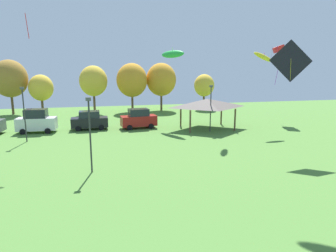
# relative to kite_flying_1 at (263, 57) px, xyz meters

# --- Properties ---
(kite_flying_1) EXTENTS (2.42, 0.96, 1.45)m
(kite_flying_1) POSITION_rel_kite_flying_1_xyz_m (0.00, 0.00, 0.00)
(kite_flying_1) COLOR yellow
(kite_flying_3) EXTENTS (1.82, 1.71, 5.32)m
(kite_flying_3) POSITION_rel_kite_flying_1_xyz_m (5.40, 5.49, 0.52)
(kite_flying_3) COLOR red
(kite_flying_5) EXTENTS (2.32, 1.93, 3.11)m
(kite_flying_5) POSITION_rel_kite_flying_1_xyz_m (-23.86, -4.43, 4.03)
(kite_flying_5) COLOR #E54C93
(kite_flying_9) EXTENTS (2.60, 3.97, 1.29)m
(kite_flying_9) POSITION_rel_kite_flying_1_xyz_m (-9.33, 4.81, 0.41)
(kite_flying_9) COLOR green
(kite_flying_11) EXTENTS (3.44, 0.98, 3.49)m
(kite_flying_11) POSITION_rel_kite_flying_1_xyz_m (-2.57, -8.85, -0.59)
(kite_flying_11) COLOR black
(parked_car_second_from_left) EXTENTS (4.31, 2.13, 2.68)m
(parked_car_second_from_left) POSITION_rel_kite_flying_1_xyz_m (-25.20, 4.35, -7.12)
(parked_car_second_from_left) COLOR silver
(parked_car_second_from_left) RESTS_ON ground
(parked_car_third_from_left) EXTENTS (4.25, 2.08, 2.21)m
(parked_car_third_from_left) POSITION_rel_kite_flying_1_xyz_m (-19.43, 4.84, -7.32)
(parked_car_third_from_left) COLOR black
(parked_car_third_from_left) RESTS_ON ground
(parked_car_rightmost_in_row) EXTENTS (4.41, 2.29, 2.37)m
(parked_car_rightmost_in_row) POSITION_rel_kite_flying_1_xyz_m (-13.66, 4.26, -7.25)
(parked_car_rightmost_in_row) COLOR maroon
(parked_car_rightmost_in_row) RESTS_ON ground
(park_pavilion) EXTENTS (7.01, 5.25, 3.60)m
(park_pavilion) POSITION_rel_kite_flying_1_xyz_m (-5.65, 2.33, -5.34)
(park_pavilion) COLOR brown
(park_pavilion) RESTS_ON ground
(light_post_0) EXTENTS (0.36, 0.20, 5.32)m
(light_post_0) POSITION_rel_kite_flying_1_xyz_m (-18.87, -10.42, -5.37)
(light_post_0) COLOR #2D2D33
(light_post_0) RESTS_ON ground
(light_post_1) EXTENTS (0.36, 0.20, 5.43)m
(light_post_1) POSITION_rel_kite_flying_1_xyz_m (-25.41, 0.08, -5.31)
(light_post_1) COLOR #2D2D33
(light_post_1) RESTS_ON ground
(light_post_2) EXTENTS (0.36, 0.20, 5.32)m
(light_post_2) POSITION_rel_kite_flying_1_xyz_m (-5.90, 0.52, -5.37)
(light_post_2) COLOR #2D2D33
(light_post_2) RESTS_ON ground
(treeline_tree_0) EXTENTS (5.20, 5.20, 8.41)m
(treeline_tree_0) POSITION_rel_kite_flying_1_xyz_m (-31.47, 19.26, -2.88)
(treeline_tree_0) COLOR brown
(treeline_tree_0) RESTS_ON ground
(treeline_tree_1) EXTENTS (3.68, 3.68, 6.16)m
(treeline_tree_1) POSITION_rel_kite_flying_1_xyz_m (-26.98, 18.53, -4.30)
(treeline_tree_1) COLOR brown
(treeline_tree_1) RESTS_ON ground
(treeline_tree_2) EXTENTS (4.32, 4.32, 7.53)m
(treeline_tree_2) POSITION_rel_kite_flying_1_xyz_m (-19.02, 17.39, -3.29)
(treeline_tree_2) COLOR brown
(treeline_tree_2) RESTS_ON ground
(treeline_tree_3) EXTENTS (4.97, 4.97, 7.92)m
(treeline_tree_3) POSITION_rel_kite_flying_1_xyz_m (-12.95, 17.87, -3.24)
(treeline_tree_3) COLOR brown
(treeline_tree_3) RESTS_ON ground
(treeline_tree_4) EXTENTS (5.01, 5.01, 7.97)m
(treeline_tree_4) POSITION_rel_kite_flying_1_xyz_m (-7.93, 18.59, -3.22)
(treeline_tree_4) COLOR brown
(treeline_tree_4) RESTS_ON ground
(treeline_tree_5) EXTENTS (3.49, 3.49, 6.07)m
(treeline_tree_5) POSITION_rel_kite_flying_1_xyz_m (-0.40, 18.29, -4.29)
(treeline_tree_5) COLOR brown
(treeline_tree_5) RESTS_ON ground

